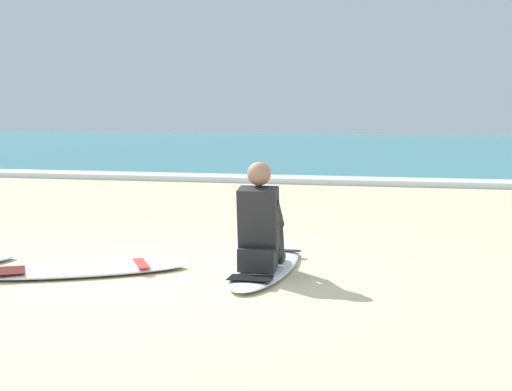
# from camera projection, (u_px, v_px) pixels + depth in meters

# --- Properties ---
(ground_plane) EXTENTS (80.00, 80.00, 0.00)m
(ground_plane) POSITION_uv_depth(u_px,v_px,m) (165.00, 277.00, 6.82)
(ground_plane) COLOR beige
(sea) EXTENTS (80.00, 28.00, 0.10)m
(sea) POSITION_uv_depth(u_px,v_px,m) (382.00, 148.00, 28.78)
(sea) COLOR teal
(sea) RESTS_ON ground
(breaking_foam) EXTENTS (80.00, 0.90, 0.11)m
(breaking_foam) POSITION_uv_depth(u_px,v_px,m) (325.00, 180.00, 15.57)
(breaking_foam) COLOR white
(breaking_foam) RESTS_ON ground
(surfboard_main) EXTENTS (0.62, 2.20, 0.08)m
(surfboard_main) POSITION_uv_depth(u_px,v_px,m) (266.00, 266.00, 7.14)
(surfboard_main) COLOR white
(surfboard_main) RESTS_ON ground
(surfer_seated) EXTENTS (0.40, 0.72, 0.95)m
(surfer_seated) POSITION_uv_depth(u_px,v_px,m) (260.00, 227.00, 6.84)
(surfer_seated) COLOR #232326
(surfer_seated) RESTS_ON surfboard_main
(surfboard_spare_near) EXTENTS (1.91, 1.41, 0.08)m
(surfboard_spare_near) POSITION_uv_depth(u_px,v_px,m) (82.00, 271.00, 6.93)
(surfboard_spare_near) COLOR white
(surfboard_spare_near) RESTS_ON ground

